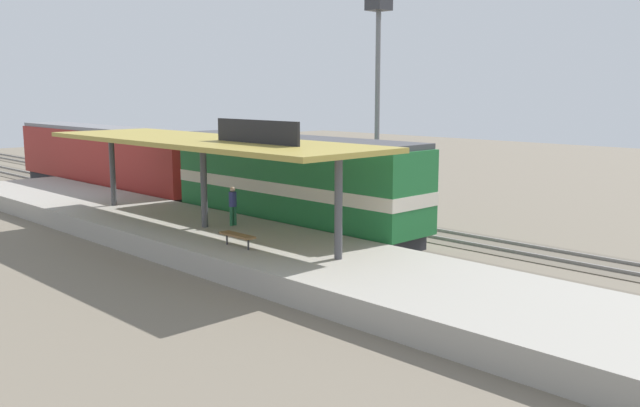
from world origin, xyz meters
TOP-DOWN VIEW (x-y plane):
  - ground_plane at (2.00, 0.00)m, footprint 120.00×120.00m
  - track_near at (0.00, 0.00)m, footprint 3.20×110.00m
  - track_far at (4.60, 0.00)m, footprint 3.20×110.00m
  - platform at (-4.60, 0.00)m, footprint 6.00×44.00m
  - station_canopy at (-4.60, -0.09)m, footprint 5.20×18.00m
  - platform_bench at (-6.00, -4.09)m, footprint 0.44×1.70m
  - locomotive at (0.00, -0.61)m, footprint 2.93×14.43m
  - passenger_carriage_single at (0.00, 17.39)m, footprint 2.90×20.00m
  - freight_car at (4.60, 9.99)m, footprint 2.80×12.00m
  - light_mast at (7.80, 1.00)m, footprint 1.10×1.10m
  - person_waiting at (-3.53, -0.59)m, footprint 0.34×0.34m

SIDE VIEW (x-z plane):
  - ground_plane at x=2.00m, z-range 0.00..0.00m
  - track_near at x=0.00m, z-range -0.05..0.11m
  - track_far at x=4.60m, z-range -0.05..0.11m
  - platform at x=-4.60m, z-range 0.00..0.90m
  - platform_bench at x=-6.00m, z-range 1.09..1.59m
  - person_waiting at x=-3.53m, z-range 1.00..2.71m
  - freight_car at x=4.60m, z-range 0.20..3.74m
  - passenger_carriage_single at x=0.00m, z-range 0.19..4.43m
  - locomotive at x=0.00m, z-range 0.19..4.63m
  - station_canopy at x=-4.60m, z-range 2.18..6.88m
  - light_mast at x=7.80m, z-range 2.55..14.25m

